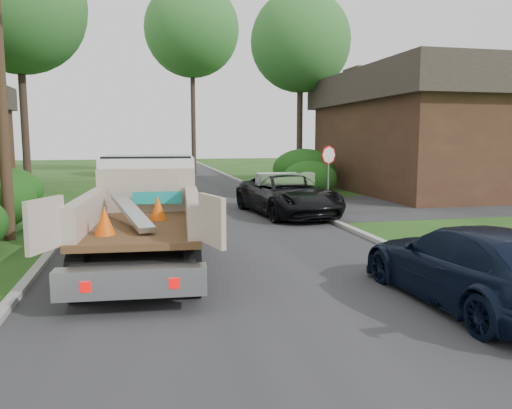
{
  "coord_description": "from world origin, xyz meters",
  "views": [
    {
      "loc": [
        -1.89,
        -9.51,
        2.73
      ],
      "look_at": [
        0.66,
        1.79,
        1.2
      ],
      "focal_mm": 35.0,
      "sensor_mm": 36.0,
      "label": 1
    }
  ],
  "objects": [
    {
      "name": "ground",
      "position": [
        0.0,
        0.0,
        0.0
      ],
      "size": [
        120.0,
        120.0,
        0.0
      ],
      "primitive_type": "plane",
      "color": "#224714",
      "rests_on": "ground"
    },
    {
      "name": "road",
      "position": [
        0.0,
        10.0,
        0.0
      ],
      "size": [
        8.0,
        90.0,
        0.02
      ],
      "primitive_type": "cube",
      "color": "#28282B",
      "rests_on": "ground"
    },
    {
      "name": "side_street",
      "position": [
        12.0,
        9.0,
        0.01
      ],
      "size": [
        16.0,
        7.0,
        0.02
      ],
      "primitive_type": "cube",
      "color": "#28282B",
      "rests_on": "ground"
    },
    {
      "name": "curb_left",
      "position": [
        -4.1,
        10.0,
        0.06
      ],
      "size": [
        0.2,
        90.0,
        0.12
      ],
      "primitive_type": "cube",
      "color": "#9E9E99",
      "rests_on": "ground"
    },
    {
      "name": "curb_right",
      "position": [
        4.1,
        10.0,
        0.06
      ],
      "size": [
        0.2,
        90.0,
        0.12
      ],
      "primitive_type": "cube",
      "color": "#9E9E99",
      "rests_on": "ground"
    },
    {
      "name": "stop_sign",
      "position": [
        5.2,
        9.0,
        1.78
      ],
      "size": [
        0.71,
        0.32,
        2.48
      ],
      "color": "slate",
      "rests_on": "ground"
    },
    {
      "name": "house_right",
      "position": [
        13.0,
        14.0,
        3.16
      ],
      "size": [
        9.72,
        12.96,
        6.2
      ],
      "rotation": [
        0.0,
        0.0,
        1.57
      ],
      "color": "#3C2218",
      "rests_on": "ground"
    },
    {
      "name": "hedge_left_c",
      "position": [
        -6.8,
        10.0,
        0.85
      ],
      "size": [
        2.6,
        2.6,
        1.7
      ],
      "primitive_type": "ellipsoid",
      "color": "#103D0E",
      "rests_on": "ground"
    },
    {
      "name": "hedge_right_a",
      "position": [
        5.8,
        13.0,
        0.85
      ],
      "size": [
        2.6,
        2.6,
        1.7
      ],
      "primitive_type": "ellipsoid",
      "color": "#103D0E",
      "rests_on": "ground"
    },
    {
      "name": "hedge_right_b",
      "position": [
        6.5,
        16.0,
        1.1
      ],
      "size": [
        3.38,
        3.38,
        2.21
      ],
      "primitive_type": "ellipsoid",
      "color": "#103D0E",
      "rests_on": "ground"
    },
    {
      "name": "tree_left_far",
      "position": [
        -7.5,
        17.0,
        8.98
      ],
      "size": [
        6.4,
        6.4,
        12.2
      ],
      "color": "#2D2119",
      "rests_on": "ground"
    },
    {
      "name": "tree_right_far",
      "position": [
        7.5,
        20.0,
        8.48
      ],
      "size": [
        6.0,
        6.0,
        11.5
      ],
      "color": "#2D2119",
      "rests_on": "ground"
    },
    {
      "name": "tree_center_far",
      "position": [
        2.0,
        30.0,
        10.98
      ],
      "size": [
        7.2,
        7.2,
        14.6
      ],
      "color": "#2D2119",
      "rests_on": "ground"
    },
    {
      "name": "flatbed_truck",
      "position": [
        -1.85,
        1.96,
        1.26
      ],
      "size": [
        2.97,
        6.3,
        2.33
      ],
      "rotation": [
        0.0,
        0.0,
        -0.07
      ],
      "color": "black",
      "rests_on": "ground"
    },
    {
      "name": "black_pickup",
      "position": [
        3.13,
        7.58,
        0.73
      ],
      "size": [
        3.1,
        5.56,
        1.47
      ],
      "primitive_type": "imported",
      "rotation": [
        0.0,
        0.0,
        0.13
      ],
      "color": "black",
      "rests_on": "ground"
    },
    {
      "name": "navy_suv",
      "position": [
        3.31,
        -2.5,
        0.67
      ],
      "size": [
        2.01,
        4.66,
        1.34
      ],
      "primitive_type": "imported",
      "rotation": [
        0.0,
        0.0,
        3.17
      ],
      "color": "black",
      "rests_on": "ground"
    }
  ]
}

